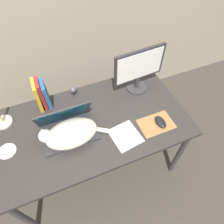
# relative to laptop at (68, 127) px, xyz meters

# --- Properties ---
(ground_plane) EXTENTS (12.00, 12.00, 0.00)m
(ground_plane) POSITION_rel_laptop_xyz_m (0.17, -0.38, -0.77)
(ground_plane) COLOR #3D3833
(desk) EXTENTS (1.41, 0.77, 0.72)m
(desk) POSITION_rel_laptop_xyz_m (0.17, 0.01, -0.12)
(desk) COLOR #2D2B2B
(desk) RESTS_ON ground_plane
(laptop) EXTENTS (0.37, 0.25, 0.25)m
(laptop) POSITION_rel_laptop_xyz_m (0.00, 0.00, 0.00)
(laptop) COLOR #2D2D33
(laptop) RESTS_ON desk
(cat) EXTENTS (0.47, 0.23, 0.14)m
(cat) POSITION_rel_laptop_xyz_m (0.00, -0.07, 0.02)
(cat) COLOR beige
(cat) RESTS_ON desk
(external_monitor) EXTENTS (0.42, 0.17, 0.37)m
(external_monitor) POSITION_rel_laptop_xyz_m (0.64, 0.21, 0.16)
(external_monitor) COLOR #333338
(external_monitor) RESTS_ON desk
(mousepad) EXTENTS (0.25, 0.17, 0.00)m
(mousepad) POSITION_rel_laptop_xyz_m (0.61, -0.18, -0.05)
(mousepad) COLOR olive
(mousepad) RESTS_ON desk
(computer_mouse) EXTENTS (0.07, 0.11, 0.03)m
(computer_mouse) POSITION_rel_laptop_xyz_m (0.64, -0.19, -0.03)
(computer_mouse) COLOR black
(computer_mouse) RESTS_ON mousepad
(book_row) EXTENTS (0.10, 0.14, 0.24)m
(book_row) POSITION_rel_laptop_xyz_m (-0.11, 0.31, 0.07)
(book_row) COLOR gold
(book_row) RESTS_ON desk
(notepad) EXTENTS (0.21, 0.22, 0.01)m
(notepad) POSITION_rel_laptop_xyz_m (0.36, -0.19, -0.04)
(notepad) COLOR silver
(notepad) RESTS_ON desk
(webcam) EXTENTS (0.06, 0.06, 0.08)m
(webcam) POSITION_rel_laptop_xyz_m (0.13, 0.33, 0.00)
(webcam) COLOR #232328
(webcam) RESTS_ON desk
(cd_disc) EXTENTS (0.12, 0.12, 0.00)m
(cd_disc) POSITION_rel_laptop_xyz_m (-0.42, 0.00, -0.05)
(cd_disc) COLOR silver
(cd_disc) RESTS_ON desk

